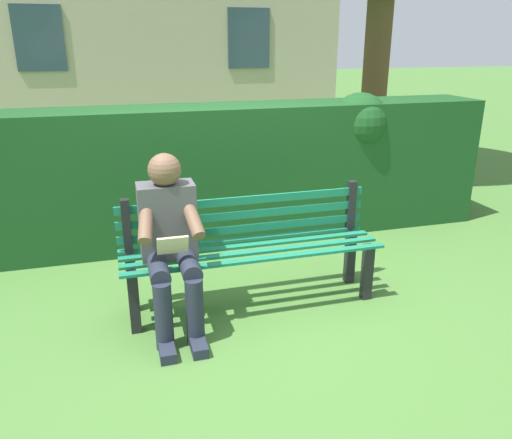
% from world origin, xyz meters
% --- Properties ---
extents(ground, '(60.00, 60.00, 0.00)m').
position_xyz_m(ground, '(0.00, 0.00, 0.00)').
color(ground, '#477533').
extents(park_bench, '(1.89, 0.46, 0.85)m').
position_xyz_m(park_bench, '(0.00, -0.07, 0.45)').
color(park_bench, black).
rests_on(park_bench, ground).
extents(person_seated, '(0.44, 0.73, 1.19)m').
position_xyz_m(person_seated, '(0.59, 0.10, 0.64)').
color(person_seated, '#4C4C51').
rests_on(person_seated, ground).
extents(hedge_backdrop, '(6.39, 0.71, 1.40)m').
position_xyz_m(hedge_backdrop, '(0.39, -1.44, 0.68)').
color(hedge_backdrop, '#19471E').
rests_on(hedge_backdrop, ground).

